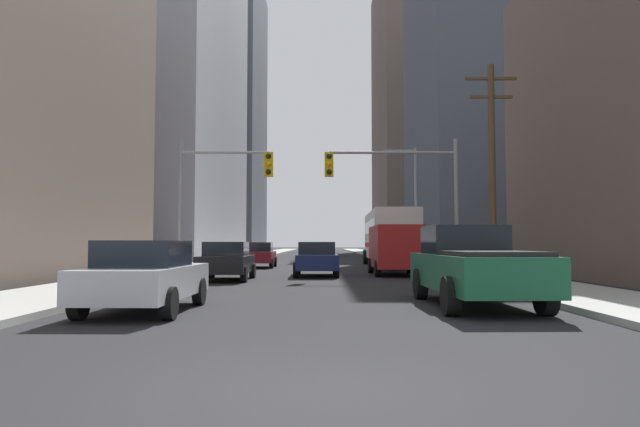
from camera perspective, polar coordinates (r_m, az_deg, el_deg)
ground_plane at (r=5.64m, az=-0.65°, el=-18.04°), size 400.00×400.00×0.00m
sidewalk_left at (r=55.92m, az=-7.25°, el=-4.39°), size 3.38×160.00×0.15m
sidewalk_right at (r=55.90m, az=7.29°, el=-4.39°), size 3.38×160.00×0.15m
city_bus at (r=36.03m, az=7.04°, el=-2.23°), size 2.83×11.57×3.40m
pickup_truck_green at (r=13.89m, az=15.14°, el=-5.08°), size 2.20×5.45×1.90m
cargo_van_red at (r=26.75m, az=7.55°, el=-3.34°), size 2.16×5.24×2.26m
sedan_silver at (r=12.78m, az=-16.98°, el=-5.97°), size 1.95×4.23×1.52m
sedan_black at (r=22.96m, az=-9.22°, el=-4.68°), size 1.95×4.22×1.52m
sedan_navy at (r=25.50m, az=-0.27°, el=-4.55°), size 1.95×4.23×1.52m
sedan_maroon at (r=34.59m, az=-6.04°, el=-4.12°), size 1.95×4.21×1.52m
traffic_signal_near_left at (r=25.04m, az=-9.78°, el=3.00°), size 4.09×0.44×6.00m
traffic_signal_near_right at (r=24.91m, az=7.84°, el=3.19°), size 5.79×0.44×6.00m
utility_pole_right at (r=25.39m, az=16.92°, el=4.75°), size 2.20×0.28×9.12m
street_lamp_right at (r=36.17m, az=9.08°, el=1.90°), size 2.27×0.32×7.50m
building_left_mid_office at (r=61.04m, az=-16.69°, el=12.22°), size 16.02×29.31×34.70m
building_left_far_tower at (r=96.30m, az=-10.48°, el=9.74°), size 15.37×22.95×45.20m
building_right_mid_block at (r=62.63m, az=21.49°, el=12.10°), size 25.05×19.48×35.10m
building_right_far_highrise at (r=96.95m, az=11.00°, el=9.92°), size 16.97×23.77×46.08m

